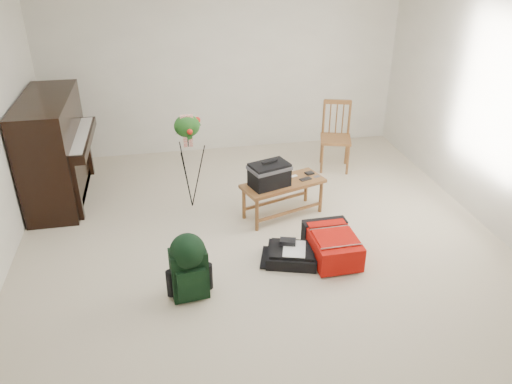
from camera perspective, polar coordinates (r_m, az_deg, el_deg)
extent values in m
cube|color=beige|center=(5.16, 0.97, -6.58)|extent=(5.00, 5.50, 0.01)
cube|color=silver|center=(7.17, -3.63, 14.36)|extent=(5.00, 0.04, 2.50)
cube|color=silver|center=(5.63, 27.09, 7.53)|extent=(0.04, 5.50, 2.50)
cube|color=black|center=(6.34, -22.12, 4.52)|extent=(0.55, 1.50, 1.25)
cube|color=black|center=(6.24, -19.60, 5.69)|extent=(0.28, 1.30, 0.10)
cube|color=white|center=(6.23, -19.67, 6.11)|extent=(0.22, 1.20, 0.02)
cube|color=black|center=(6.56, -20.81, -0.04)|extent=(0.45, 1.30, 0.10)
cube|color=#905E2F|center=(5.57, 3.13, 0.96)|extent=(1.00, 0.65, 0.04)
cylinder|color=#905E2F|center=(5.46, -0.84, -2.09)|extent=(0.04, 0.04, 0.38)
cylinder|color=#905E2F|center=(5.72, -1.38, -0.61)|extent=(0.04, 0.04, 0.38)
cylinder|color=#905E2F|center=(5.65, 7.58, -1.25)|extent=(0.04, 0.04, 0.38)
cylinder|color=#905E2F|center=(5.90, 6.70, 0.14)|extent=(0.04, 0.04, 0.38)
cube|color=#905E2F|center=(6.79, 9.08, 5.97)|extent=(0.50, 0.50, 0.04)
cylinder|color=#905E2F|center=(6.67, 8.04, 3.58)|extent=(0.03, 0.03, 0.41)
cylinder|color=#905E2F|center=(6.97, 7.16, 4.72)|extent=(0.03, 0.03, 0.41)
cylinder|color=#905E2F|center=(6.79, 10.77, 3.77)|extent=(0.03, 0.03, 0.41)
cylinder|color=#905E2F|center=(7.08, 9.80, 4.89)|extent=(0.03, 0.03, 0.41)
cube|color=#905E2F|center=(6.78, 8.90, 10.14)|extent=(0.35, 0.14, 0.06)
cylinder|color=#905E2F|center=(6.80, 7.39, 8.27)|extent=(0.03, 0.03, 0.49)
cylinder|color=#905E2F|center=(6.91, 10.11, 8.39)|extent=(0.03, 0.03, 0.49)
cube|color=red|center=(5.03, 8.70, -6.05)|extent=(0.44, 0.65, 0.25)
cube|color=black|center=(5.22, 7.82, -4.56)|extent=(0.45, 0.15, 0.27)
cube|color=red|center=(4.92, 8.98, -5.04)|extent=(0.39, 0.37, 0.02)
cube|color=silver|center=(4.77, 9.71, -6.17)|extent=(0.41, 0.02, 0.01)
cube|color=black|center=(4.98, 4.14, -7.28)|extent=(0.58, 0.52, 0.12)
cube|color=black|center=(4.94, 4.17, -6.58)|extent=(0.51, 0.45, 0.03)
cube|color=white|center=(4.92, 4.46, -6.44)|extent=(0.29, 0.34, 0.01)
cube|color=black|center=(4.95, 3.46, -5.80)|extent=(0.18, 0.14, 0.05)
cube|color=black|center=(4.48, -7.63, -9.21)|extent=(0.34, 0.23, 0.48)
cube|color=black|center=(4.40, -7.50, -10.40)|extent=(0.26, 0.08, 0.28)
sphere|color=black|center=(4.34, -7.83, -6.69)|extent=(0.31, 0.31, 0.31)
cube|color=black|center=(4.57, -8.67, -8.56)|extent=(0.05, 0.04, 0.43)
cube|color=black|center=(4.57, -6.79, -8.38)|extent=(0.05, 0.04, 0.43)
cylinder|color=black|center=(5.60, -7.84, 6.61)|extent=(0.01, 0.01, 0.30)
ellipsoid|color=#20561B|center=(5.57, -7.90, 7.48)|extent=(0.28, 0.20, 0.26)
cube|color=red|center=(5.52, -7.95, 8.30)|extent=(0.14, 0.04, 0.08)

